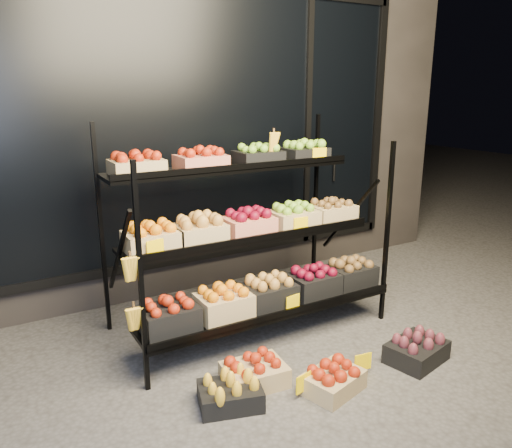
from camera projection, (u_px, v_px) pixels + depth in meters
ground at (293, 360)px, 3.60m from camera, size 24.00×24.00×0.00m
building at (159, 102)px, 5.30m from camera, size 6.00×2.08×3.50m
display_rack at (251, 235)px, 3.89m from camera, size 2.18×1.02×1.66m
tag_floor_a at (303, 388)px, 3.16m from camera, size 0.13×0.01×0.12m
tag_floor_b at (363, 367)px, 3.39m from camera, size 0.13×0.01×0.12m
floor_crate_left at (254, 371)px, 3.28m from camera, size 0.43×0.33×0.20m
floor_crate_midleft at (230, 392)px, 3.06m from camera, size 0.44×0.38×0.20m
floor_crate_midright at (333, 378)px, 3.21m from camera, size 0.43×0.36×0.19m
floor_crate_right at (417, 349)px, 3.56m from camera, size 0.47×0.39×0.21m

